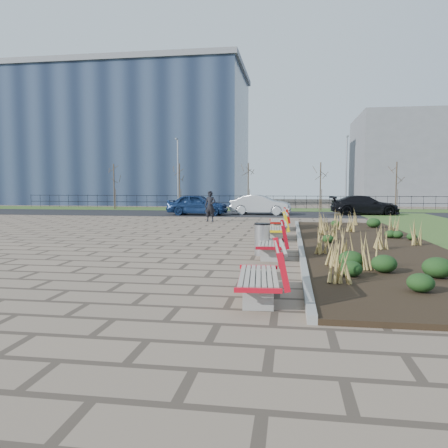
# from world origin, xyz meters

# --- Properties ---
(ground) EXTENTS (120.00, 120.00, 0.00)m
(ground) POSITION_xyz_m (0.00, 0.00, 0.00)
(ground) COLOR #756350
(ground) RESTS_ON ground
(planting_bed) EXTENTS (4.50, 18.00, 0.10)m
(planting_bed) POSITION_xyz_m (6.25, 5.00, 0.05)
(planting_bed) COLOR black
(planting_bed) RESTS_ON ground
(planting_curb) EXTENTS (0.16, 18.00, 0.15)m
(planting_curb) POSITION_xyz_m (3.92, 5.00, 0.07)
(planting_curb) COLOR gray
(planting_curb) RESTS_ON ground
(grass_verge_far) EXTENTS (80.00, 5.00, 0.04)m
(grass_verge_far) POSITION_xyz_m (0.00, 28.00, 0.02)
(grass_verge_far) COLOR #33511E
(grass_verge_far) RESTS_ON ground
(road) EXTENTS (80.00, 7.00, 0.02)m
(road) POSITION_xyz_m (0.00, 22.00, 0.01)
(road) COLOR black
(road) RESTS_ON ground
(bench_a) EXTENTS (1.04, 2.16, 1.00)m
(bench_a) POSITION_xyz_m (3.00, -2.63, 0.50)
(bench_a) COLOR red
(bench_a) RESTS_ON ground
(bench_b) EXTENTS (0.97, 2.13, 1.00)m
(bench_b) POSITION_xyz_m (3.00, 2.20, 0.50)
(bench_b) COLOR #A40A19
(bench_b) RESTS_ON ground
(bench_c) EXTENTS (0.98, 2.13, 1.00)m
(bench_c) POSITION_xyz_m (3.00, 6.60, 0.50)
(bench_c) COLOR yellow
(bench_c) RESTS_ON ground
(bench_d) EXTENTS (1.03, 2.15, 1.00)m
(bench_d) POSITION_xyz_m (3.00, 10.33, 0.50)
(bench_d) COLOR #A5100B
(bench_d) RESTS_ON ground
(litter_bin) EXTENTS (0.47, 0.47, 0.95)m
(litter_bin) POSITION_xyz_m (2.73, 2.60, 0.48)
(litter_bin) COLOR #B2B2B7
(litter_bin) RESTS_ON ground
(pedestrian) EXTENTS (0.72, 0.53, 1.81)m
(pedestrian) POSITION_xyz_m (-1.11, 14.69, 0.91)
(pedestrian) COLOR black
(pedestrian) RESTS_ON ground
(car_blue) EXTENTS (4.48, 2.05, 1.49)m
(car_blue) POSITION_xyz_m (-3.01, 20.02, 0.76)
(car_blue) COLOR navy
(car_blue) RESTS_ON road
(car_silver) EXTENTS (4.43, 1.85, 1.43)m
(car_silver) POSITION_xyz_m (1.43, 21.18, 0.73)
(car_silver) COLOR #A2A6A9
(car_silver) RESTS_ON road
(car_black) EXTENTS (4.87, 2.14, 1.39)m
(car_black) POSITION_xyz_m (8.84, 21.98, 0.72)
(car_black) COLOR black
(car_black) RESTS_ON road
(tree_a) EXTENTS (1.40, 1.40, 4.00)m
(tree_a) POSITION_xyz_m (-12.00, 26.50, 2.04)
(tree_a) COLOR #4C3D2D
(tree_a) RESTS_ON grass_verge_far
(tree_b) EXTENTS (1.40, 1.40, 4.00)m
(tree_b) POSITION_xyz_m (-6.00, 26.50, 2.04)
(tree_b) COLOR #4C3D2D
(tree_b) RESTS_ON grass_verge_far
(tree_c) EXTENTS (1.40, 1.40, 4.00)m
(tree_c) POSITION_xyz_m (0.00, 26.50, 2.04)
(tree_c) COLOR #4C3D2D
(tree_c) RESTS_ON grass_verge_far
(tree_d) EXTENTS (1.40, 1.40, 4.00)m
(tree_d) POSITION_xyz_m (6.00, 26.50, 2.04)
(tree_d) COLOR #4C3D2D
(tree_d) RESTS_ON grass_verge_far
(tree_e) EXTENTS (1.40, 1.40, 4.00)m
(tree_e) POSITION_xyz_m (12.00, 26.50, 2.04)
(tree_e) COLOR #4C3D2D
(tree_e) RESTS_ON grass_verge_far
(lamp_west) EXTENTS (0.24, 0.60, 6.00)m
(lamp_west) POSITION_xyz_m (-6.00, 26.00, 3.04)
(lamp_west) COLOR gray
(lamp_west) RESTS_ON grass_verge_far
(lamp_east) EXTENTS (0.24, 0.60, 6.00)m
(lamp_east) POSITION_xyz_m (8.00, 26.00, 3.04)
(lamp_east) COLOR gray
(lamp_east) RESTS_ON grass_verge_far
(railing_fence) EXTENTS (44.00, 0.10, 1.20)m
(railing_fence) POSITION_xyz_m (0.00, 29.50, 0.64)
(railing_fence) COLOR black
(railing_fence) RESTS_ON grass_verge_far
(building_glass) EXTENTS (40.00, 14.00, 15.00)m
(building_glass) POSITION_xyz_m (-22.00, 40.00, 7.50)
(building_glass) COLOR #192338
(building_glass) RESTS_ON ground
(building_grey) EXTENTS (18.00, 12.00, 10.00)m
(building_grey) POSITION_xyz_m (20.00, 42.00, 5.00)
(building_grey) COLOR slate
(building_grey) RESTS_ON ground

